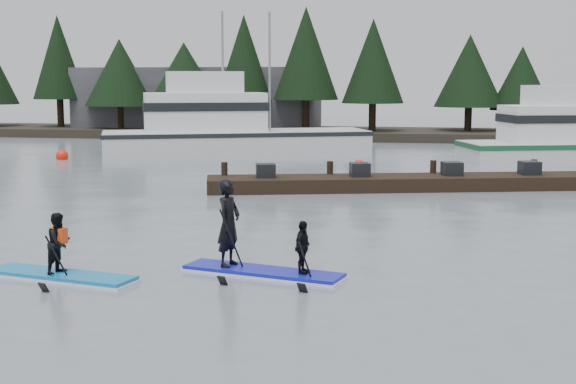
% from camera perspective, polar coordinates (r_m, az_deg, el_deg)
% --- Properties ---
extents(ground, '(160.00, 160.00, 0.00)m').
position_cam_1_polar(ground, '(15.70, -4.04, -6.96)').
color(ground, slate).
rests_on(ground, ground).
extents(far_shore, '(70.00, 8.00, 0.60)m').
position_cam_1_polar(far_shore, '(56.93, 6.66, 4.11)').
color(far_shore, '#2D281E').
rests_on(far_shore, ground).
extents(treeline, '(60.00, 4.00, 8.00)m').
position_cam_1_polar(treeline, '(56.95, 6.65, 3.81)').
color(treeline, black).
rests_on(treeline, ground).
extents(waterfront_building, '(18.00, 6.00, 5.00)m').
position_cam_1_polar(waterfront_building, '(61.35, -6.42, 6.44)').
color(waterfront_building, '#4C4C51').
rests_on(waterfront_building, ground).
extents(fishing_boat_large, '(15.81, 9.75, 8.92)m').
position_cam_1_polar(fishing_boat_large, '(47.17, -4.26, 3.80)').
color(fishing_boat_large, silver).
rests_on(fishing_boat_large, ground).
extents(floating_dock, '(15.27, 6.09, 0.51)m').
position_cam_1_polar(floating_dock, '(30.30, 8.84, 0.67)').
color(floating_dock, black).
rests_on(floating_dock, ground).
extents(buoy_a, '(0.64, 0.64, 0.64)m').
position_cam_1_polar(buoy_a, '(43.04, -15.76, 2.25)').
color(buoy_a, '#FC1F0C').
rests_on(buoy_a, ground).
extents(buoy_b, '(0.49, 0.49, 0.49)m').
position_cam_1_polar(buoy_b, '(37.63, 5.07, 1.74)').
color(buoy_b, '#FC1F0C').
rests_on(buoy_b, ground).
extents(paddleboard_solo, '(3.37, 1.46, 1.83)m').
position_cam_1_polar(paddleboard_solo, '(17.08, -15.92, -4.53)').
color(paddleboard_solo, '#1372B3').
rests_on(paddleboard_solo, ground).
extents(paddleboard_duo, '(3.53, 1.69, 2.49)m').
position_cam_1_polar(paddleboard_duo, '(16.81, -2.58, -3.61)').
color(paddleboard_duo, '#1219AF').
rests_on(paddleboard_duo, ground).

